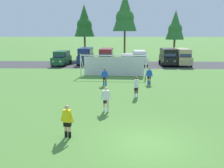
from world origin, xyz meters
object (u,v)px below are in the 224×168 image
Objects in this scene: player_defender_far at (136,87)px; parked_car_slot_center_left at (106,56)px; referee at (67,121)px; parked_car_slot_far_right at (182,57)px; soccer_ball at (107,96)px; player_midfield_center at (106,99)px; parked_car_slot_far_left at (62,58)px; parked_car_slot_right at (168,56)px; player_striker_near at (105,77)px; player_winger_left at (149,76)px; soccer_goal at (114,65)px; parked_car_slot_center_right at (139,58)px; parked_car_slot_center at (127,60)px; parked_car_slot_left at (86,56)px.

player_defender_far is 0.34× the size of parked_car_slot_center_left.
parked_car_slot_far_right is at bearing 65.26° from referee.
soccer_ball is 0.13× the size of player_midfield_center.
parked_car_slot_right is at bearing 1.75° from parked_car_slot_far_left.
soccer_ball is at bearing -119.38° from parked_car_slot_far_right.
parked_car_slot_center_left reaches higher than player_midfield_center.
player_midfield_center is at bearing -87.24° from parked_car_slot_center_left.
player_defender_far is (3.85, 7.52, 0.00)m from referee.
player_midfield_center is at bearing -110.37° from parked_car_slot_right.
parked_car_slot_far_left is (-7.30, 13.87, 0.29)m from player_striker_near.
player_striker_near is 1.00× the size of player_winger_left.
soccer_ball is 0.13× the size of player_winger_left.
parked_car_slot_far_right reaches higher than player_midfield_center.
player_winger_left is at bearing 7.86° from player_striker_near.
referee is 1.00× the size of player_midfield_center.
soccer_goal is 4.59× the size of player_winger_left.
player_striker_near and player_defender_far have the same top height.
player_winger_left is 0.34× the size of parked_car_slot_far_right.
soccer_goal is at bearing 83.52° from referee.
parked_car_slot_center_right is (3.75, 9.80, -0.18)m from soccer_goal.
parked_car_slot_center is 0.91× the size of parked_car_slot_center_right.
parked_car_slot_far_left is at bearing -178.25° from parked_car_slot_right.
parked_car_slot_center_left is at bearing 88.67° from referee.
player_midfield_center is at bearing -95.56° from parked_car_slot_center.
player_striker_near is at bearing -172.14° from player_winger_left.
player_midfield_center is 0.34× the size of parked_car_slot_left.
soccer_goal is at bearing -101.73° from parked_car_slot_center.
player_striker_near is at bearing 93.74° from player_midfield_center.
player_defender_far is 18.69m from parked_car_slot_center_left.
soccer_ball is 9.37m from soccer_goal.
player_defender_far is (2.31, 0.08, 0.71)m from soccer_ball.
player_defender_far is 1.00× the size of player_winger_left.
parked_car_slot_right is at bearing 49.56° from soccer_goal.
parked_car_slot_center_right is (11.80, 0.91, 0.00)m from parked_car_slot_far_left.
parked_car_slot_center_left reaches higher than parked_car_slot_far_left.
player_winger_left is 15.09m from parked_car_slot_far_right.
parked_car_slot_center_right is (1.84, 0.62, 0.24)m from parked_car_slot_center.
soccer_goal is 4.59× the size of referee.
player_winger_left is at bearing -83.15° from parked_car_slot_center.
parked_car_slot_far_right is at bearing -5.29° from parked_car_slot_center_right.
parked_car_slot_center_right is at bearing 73.09° from player_striker_near.
player_striker_near is at bearing -75.97° from parked_car_slot_left.
parked_car_slot_center_right is at bearing 80.00° from player_midfield_center.
parked_car_slot_center is (-0.04, 18.39, 0.05)m from player_defender_far.
soccer_goal is at bearing 87.77° from soccer_ball.
player_winger_left is at bearing -107.94° from parked_car_slot_right.
parked_car_slot_far_left is 3.79m from parked_car_slot_left.
referee reaches higher than soccer_ball.
parked_car_slot_far_left reaches higher than referee.
parked_car_slot_center_left reaches higher than parked_car_slot_center_right.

